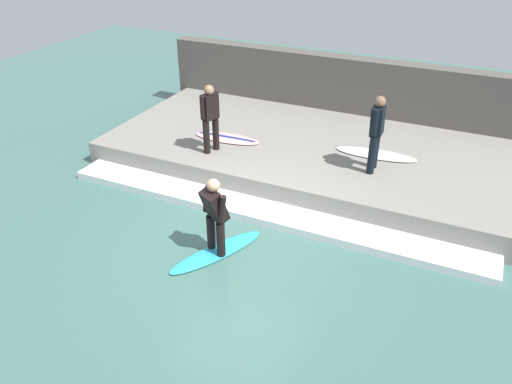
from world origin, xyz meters
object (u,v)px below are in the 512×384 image
at_px(surfer_waiting_near, 210,115).
at_px(surfboard_waiting_near, 227,138).
at_px(surfboard_waiting_far, 376,154).
at_px(surfboard_riding, 217,252).
at_px(surfer_waiting_far, 376,130).
at_px(surfer_riding, 215,213).

xyz_separation_m(surfer_waiting_near, surfboard_waiting_near, (0.72, -0.01, -0.84)).
xyz_separation_m(surfboard_waiting_near, surfboard_waiting_far, (0.62, -3.44, -0.00)).
bearing_deg(surfer_waiting_near, surfboard_waiting_near, -0.67).
bearing_deg(surfboard_riding, surfboard_waiting_far, -24.84).
height_order(surfer_waiting_near, surfer_waiting_far, surfer_waiting_far).
bearing_deg(surfboard_waiting_far, surfer_riding, 155.16).
xyz_separation_m(surfer_riding, surfer_waiting_far, (3.30, -1.94, 0.59)).
relative_size(surfboard_riding, surfboard_waiting_near, 1.17).
bearing_deg(surfer_riding, surfer_waiting_far, -30.43).
bearing_deg(surfer_waiting_far, surfboard_waiting_far, 5.65).
relative_size(surfboard_waiting_near, surfboard_waiting_far, 0.91).
bearing_deg(surfboard_riding, surfer_riding, 153.43).
bearing_deg(surfer_waiting_near, surfboard_waiting_far, -68.78).
distance_m(surfer_waiting_near, surfboard_waiting_near, 1.10).
height_order(surfboard_waiting_near, surfboard_waiting_far, surfboard_waiting_near).
relative_size(surfboard_riding, surfer_waiting_far, 1.20).
distance_m(surfboard_riding, surfboard_waiting_far, 4.48).
height_order(surfer_waiting_near, surfboard_waiting_near, surfer_waiting_near).
height_order(surfer_waiting_far, surfboard_waiting_far, surfer_waiting_far).
distance_m(surfer_riding, surfboard_waiting_far, 4.46).
bearing_deg(surfer_waiting_far, surfboard_waiting_near, 88.17).
relative_size(surfboard_riding, surfboard_waiting_far, 1.07).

